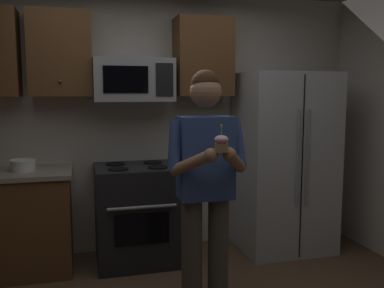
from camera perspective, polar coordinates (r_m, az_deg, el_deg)
wall_back at (r=4.35m, az=-6.32°, el=2.90°), size 4.40×0.10×2.60m
oven_range at (r=4.10m, az=-7.42°, el=-9.30°), size 0.76×0.70×0.93m
microwave at (r=4.05m, az=-7.93°, el=8.52°), size 0.74×0.41×0.40m
refrigerator at (r=4.41m, az=12.28°, el=-2.40°), size 0.90×0.75×1.80m
cabinet_row_upper at (r=4.09m, az=-16.27°, el=11.53°), size 2.78×0.36×0.76m
bowl_large_white at (r=4.00m, az=-21.84°, el=-2.63°), size 0.22×0.22×0.10m
person at (r=2.99m, az=1.87°, el=-4.82°), size 0.60×0.48×1.76m
cupcake at (r=2.63m, az=3.98°, el=0.10°), size 0.09×0.09×0.17m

